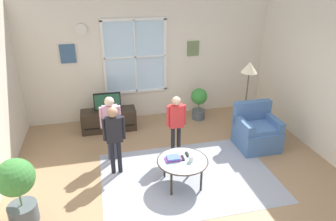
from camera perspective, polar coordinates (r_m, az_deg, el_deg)
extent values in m
cube|color=#9E7A56|center=(5.25, 2.54, -13.58)|extent=(6.22, 6.28, 0.02)
cube|color=beige|center=(7.22, -3.51, 9.59)|extent=(5.62, 0.12, 2.80)
cube|color=silver|center=(7.09, -6.09, 9.82)|extent=(1.38, 0.02, 1.64)
cube|color=white|center=(6.92, -6.38, 16.37)|extent=(1.44, 0.04, 0.06)
cube|color=white|center=(7.31, -5.80, 3.55)|extent=(1.44, 0.04, 0.06)
cube|color=white|center=(7.02, -11.75, 9.32)|extent=(0.06, 0.04, 1.64)
cube|color=white|center=(7.18, -0.51, 10.14)|extent=(0.06, 0.04, 1.64)
cube|color=white|center=(7.07, -6.07, 9.78)|extent=(0.03, 0.04, 1.64)
cube|color=white|center=(7.07, -6.07, 9.78)|extent=(1.38, 0.04, 0.03)
cube|color=#38567A|center=(7.02, -17.99, 9.91)|extent=(0.32, 0.03, 0.40)
cube|color=#667A4C|center=(7.34, 4.65, 11.33)|extent=(0.28, 0.03, 0.34)
cylinder|color=silver|center=(6.89, -15.72, 14.19)|extent=(0.24, 0.04, 0.24)
cube|color=#999EAD|center=(5.42, 3.70, -12.01)|extent=(2.91, 2.07, 0.01)
cube|color=#2D2319|center=(6.92, -10.84, -1.74)|extent=(1.18, 0.42, 0.47)
cube|color=black|center=(6.76, -10.69, -3.04)|extent=(1.06, 0.02, 0.02)
cylinder|color=#4C4C4C|center=(6.81, -11.00, 0.23)|extent=(0.08, 0.08, 0.05)
cube|color=black|center=(6.74, -11.13, 1.71)|extent=(0.57, 0.05, 0.37)
cube|color=#1E4C33|center=(6.71, -11.12, 1.62)|extent=(0.53, 0.01, 0.33)
cube|color=#476B9E|center=(6.38, 16.02, -4.85)|extent=(0.76, 0.72, 0.42)
cube|color=#476B9E|center=(6.43, 15.21, -0.21)|extent=(0.76, 0.16, 0.45)
cube|color=#476B9E|center=(6.10, 13.70, -2.69)|extent=(0.12, 0.65, 0.20)
cube|color=#476B9E|center=(6.40, 18.85, -2.03)|extent=(0.12, 0.65, 0.20)
cube|color=#4D73AA|center=(6.23, 16.49, -3.04)|extent=(0.61, 0.50, 0.08)
cylinder|color=#99B2B7|center=(5.01, 2.70, -9.22)|extent=(0.81, 0.81, 0.02)
torus|color=#3F3328|center=(5.01, 2.70, -9.22)|extent=(0.83, 0.83, 0.02)
cylinder|color=#33281E|center=(5.28, -0.65, -10.20)|extent=(0.04, 0.04, 0.44)
cylinder|color=#33281E|center=(5.39, 4.46, -9.51)|extent=(0.04, 0.04, 0.44)
cylinder|color=#33281E|center=(4.90, 0.62, -13.30)|extent=(0.04, 0.04, 0.44)
cylinder|color=#33281E|center=(5.02, 6.14, -12.46)|extent=(0.04, 0.04, 0.44)
cube|color=#B743B5|center=(5.01, 0.97, -8.91)|extent=(0.26, 0.14, 0.03)
cube|color=#4B66C7|center=(5.00, 0.97, -8.65)|extent=(0.21, 0.16, 0.03)
cylinder|color=white|center=(4.96, 4.26, -8.85)|extent=(0.07, 0.07, 0.10)
cube|color=black|center=(5.05, 2.74, -8.73)|extent=(0.05, 0.14, 0.02)
cube|color=black|center=(5.14, 3.57, -8.07)|extent=(0.04, 0.14, 0.02)
cylinder|color=black|center=(5.82, 0.90, -5.73)|extent=(0.07, 0.07, 0.61)
cylinder|color=black|center=(5.84, 1.98, -5.60)|extent=(0.07, 0.07, 0.61)
cube|color=red|center=(5.59, 1.50, -1.05)|extent=(0.26, 0.14, 0.43)
sphere|color=#D8AD8C|center=(5.47, 1.53, 1.76)|extent=(0.16, 0.16, 0.16)
cylinder|color=red|center=(5.53, 0.01, -1.09)|extent=(0.05, 0.05, 0.39)
cylinder|color=red|center=(5.60, 3.07, -0.79)|extent=(0.05, 0.05, 0.39)
cylinder|color=black|center=(5.41, -10.18, -8.52)|extent=(0.07, 0.07, 0.62)
cylinder|color=black|center=(5.42, -8.93, -8.40)|extent=(0.07, 0.07, 0.62)
cube|color=black|center=(5.15, -9.96, -3.44)|extent=(0.27, 0.14, 0.44)
sphere|color=#A87A5B|center=(5.02, -10.20, -0.34)|extent=(0.17, 0.17, 0.17)
cylinder|color=black|center=(5.12, -11.72, -3.49)|extent=(0.06, 0.06, 0.40)
cylinder|color=black|center=(5.13, -8.20, -3.15)|extent=(0.06, 0.06, 0.40)
cylinder|color=#333851|center=(5.80, -10.75, -6.15)|extent=(0.08, 0.08, 0.63)
cylinder|color=#333851|center=(5.81, -9.59, -6.04)|extent=(0.08, 0.08, 0.63)
cube|color=#DB9EBC|center=(5.56, -10.57, -1.31)|extent=(0.27, 0.14, 0.44)
sphere|color=beige|center=(5.44, -10.81, 1.62)|extent=(0.17, 0.17, 0.17)
cylinder|color=#DB9EBC|center=(5.53, -12.21, -1.34)|extent=(0.06, 0.06, 0.40)
cylinder|color=#DB9EBC|center=(5.54, -8.93, -1.03)|extent=(0.06, 0.06, 0.40)
cylinder|color=#4C565B|center=(7.40, 5.61, -0.67)|extent=(0.30, 0.30, 0.23)
cylinder|color=#4C7238|center=(7.32, 5.67, 0.68)|extent=(0.02, 0.02, 0.15)
sphere|color=#378836|center=(7.22, 5.75, 2.61)|extent=(0.38, 0.38, 0.38)
cylinder|color=#4C565B|center=(4.95, -25.06, -16.72)|extent=(0.39, 0.39, 0.28)
cylinder|color=#4C7238|center=(4.81, -25.57, -14.52)|extent=(0.02, 0.02, 0.20)
sphere|color=#3A7D37|center=(4.61, -26.36, -11.00)|extent=(0.51, 0.51, 0.51)
cylinder|color=black|center=(6.95, 13.56, -3.90)|extent=(0.26, 0.26, 0.03)
cylinder|color=brown|center=(6.67, 14.11, 1.21)|extent=(0.03, 0.03, 1.37)
cone|color=beige|center=(6.42, 14.81, 7.69)|extent=(0.32, 0.32, 0.22)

